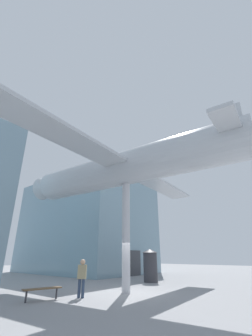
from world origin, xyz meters
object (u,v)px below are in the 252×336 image
at_px(suspended_airplane, 122,169).
at_px(visitor_person, 82,275).
at_px(support_pylon_central, 126,234).
at_px(info_kiosk, 150,265).
at_px(plaza_bench, 42,290).

xyz_separation_m(suspended_airplane, visitor_person, (-2.38, 0.49, -6.06)).
height_order(suspended_airplane, visitor_person, suspended_airplane).
distance_m(support_pylon_central, info_kiosk, 5.73).
distance_m(support_pylon_central, suspended_airplane, 4.06).
height_order(visitor_person, plaza_bench, visitor_person).
relative_size(suspended_airplane, plaza_bench, 10.86).
height_order(support_pylon_central, plaza_bench, support_pylon_central).
bearing_deg(support_pylon_central, plaza_bench, 158.25).
distance_m(visitor_person, info_kiosk, 7.62).
relative_size(support_pylon_central, info_kiosk, 2.58).
height_order(support_pylon_central, suspended_airplane, suspended_airplane).
bearing_deg(visitor_person, support_pylon_central, 35.82).
xyz_separation_m(visitor_person, info_kiosk, (7.55, 1.00, 0.23)).
distance_m(support_pylon_central, plaza_bench, 4.94).
bearing_deg(suspended_airplane, visitor_person, 164.27).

